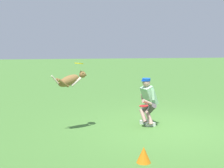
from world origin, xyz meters
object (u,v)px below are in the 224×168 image
at_px(person, 148,100).
at_px(dog, 71,80).
at_px(frisbee_held, 144,106).
at_px(frisbee_flying, 79,63).
at_px(training_cone, 144,155).

height_order(person, dog, dog).
bearing_deg(frisbee_held, person, -119.67).
relative_size(frisbee_flying, training_cone, 0.71).
bearing_deg(person, training_cone, 52.72).
bearing_deg(dog, training_cone, -83.81).
relative_size(person, frisbee_held, 5.58).
bearing_deg(frisbee_flying, training_cone, 115.49).
height_order(frisbee_flying, frisbee_held, frisbee_flying).
xyz_separation_m(person, training_cone, (0.72, 2.62, -0.54)).
bearing_deg(person, dog, -12.19).
height_order(dog, frisbee_held, dog).
bearing_deg(frisbee_flying, frisbee_held, 176.50).
bearing_deg(training_cone, person, -105.30).
bearing_deg(frisbee_held, dog, 0.65).
relative_size(person, dog, 1.40).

